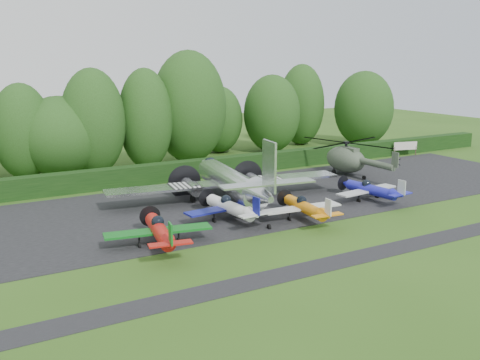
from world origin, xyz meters
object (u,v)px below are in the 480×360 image
light_plane_white (230,207)px  sign_board (405,147)px  transport_plane (232,182)px  light_plane_red (160,231)px  light_plane_orange (305,207)px  helicopter (346,157)px  light_plane_blue (371,189)px

light_plane_white → sign_board: size_ratio=2.23×
sign_board → transport_plane: bearing=-177.7°
light_plane_red → light_plane_orange: bearing=-9.2°
transport_plane → helicopter: (16.85, 4.35, 0.04)m
transport_plane → light_plane_white: (-2.73, -4.61, -0.81)m
light_plane_white → helicopter: (19.58, 8.96, 0.85)m
transport_plane → light_plane_white: transport_plane is taller
light_plane_white → helicopter: size_ratio=0.56×
light_plane_red → helicopter: size_ratio=0.58×
light_plane_red → light_plane_orange: 12.47m
light_plane_orange → light_plane_blue: (8.77, 1.84, 0.00)m
transport_plane → sign_board: (31.48, 9.50, -0.67)m
light_plane_white → sign_board: (34.21, 14.11, 0.14)m
helicopter → sign_board: size_ratio=3.99×
light_plane_blue → sign_board: (20.12, 15.04, 0.21)m
light_plane_white → light_plane_orange: 6.01m
light_plane_blue → helicopter: 11.34m
transport_plane → light_plane_red: (-9.86, -7.58, -0.78)m
light_plane_blue → helicopter: bearing=67.7°
light_plane_orange → sign_board: (28.88, 16.88, 0.21)m
light_plane_blue → helicopter: (5.49, 9.89, 0.93)m
light_plane_white → light_plane_blue: (14.10, -0.93, -0.07)m
light_plane_red → light_plane_white: light_plane_red is taller
helicopter → sign_board: (14.63, 5.15, -0.71)m
transport_plane → light_plane_orange: 7.88m
light_plane_red → helicopter: 29.27m
light_plane_orange → sign_board: size_ratio=2.09×
light_plane_white → light_plane_orange: light_plane_white is taller
light_plane_white → helicopter: helicopter is taller
helicopter → sign_board: bearing=19.6°
helicopter → light_plane_orange: bearing=-140.3°
light_plane_red → light_plane_blue: 21.33m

